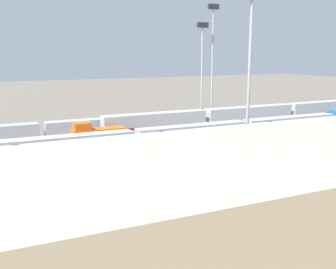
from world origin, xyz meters
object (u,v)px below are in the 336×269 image
light_mast_2 (202,60)px  light_mast_0 (213,50)px  train_on_track_1 (249,117)px  light_mast_1 (250,58)px  train_on_track_2 (97,137)px  train_on_track_5 (197,147)px  train_on_track_3 (183,135)px  train_on_track_0 (153,123)px  maintenance_shed (306,189)px  train_on_track_4 (164,144)px

light_mast_2 → light_mast_0: bearing=-166.7°
train_on_track_1 → light_mast_2: 17.65m
light_mast_1 → train_on_track_2: bearing=-55.7°
train_on_track_5 → train_on_track_3: 10.30m
train_on_track_5 → train_on_track_3: (-2.48, -10.00, 0.01)m
train_on_track_1 → light_mast_2: size_ratio=2.91×
light_mast_0 → train_on_track_0: bearing=12.5°
train_on_track_2 → maintenance_shed: size_ratio=0.17×
train_on_track_2 → light_mast_2: (-29.81, -13.06, 13.70)m
train_on_track_5 → maintenance_shed: size_ratio=2.38×
light_mast_0 → train_on_track_4: bearing=44.9°
train_on_track_3 → light_mast_2: (-14.34, -18.06, 13.80)m
train_on_track_5 → light_mast_0: 38.76m
train_on_track_2 → train_on_track_0: 18.63m
maintenance_shed → train_on_track_0: bearing=-97.4°
train_on_track_4 → train_on_track_1: 32.64m
train_on_track_0 → light_mast_0: (-17.45, -3.86, 16.24)m
train_on_track_5 → light_mast_2: 35.51m
train_on_track_4 → light_mast_1: 21.53m
train_on_track_2 → light_mast_2: light_mast_2 is taller
train_on_track_0 → light_mast_2: size_ratio=3.90×
train_on_track_2 → light_mast_2: 35.32m
light_mast_1 → train_on_track_4: bearing=-63.0°
train_on_track_4 → train_on_track_5: bearing=127.0°
light_mast_0 → maintenance_shed: size_ratio=0.50×
train_on_track_2 → light_mast_1: light_mast_1 is taller
light_mast_0 → light_mast_1: 41.42m
train_on_track_4 → light_mast_2: bearing=-131.7°
train_on_track_5 → light_mast_0: bearing=-125.0°
train_on_track_0 → train_on_track_1: 23.05m
train_on_track_3 → light_mast_1: bearing=92.7°
train_on_track_5 → train_on_track_0: train_on_track_5 is taller
train_on_track_0 → maintenance_shed: size_ratio=1.64×
train_on_track_5 → train_on_track_0: (-2.72, -25.00, -0.03)m
light_mast_1 → light_mast_2: light_mast_1 is taller
train_on_track_1 → maintenance_shed: bearing=59.0°
train_on_track_5 → maintenance_shed: bearing=81.5°
light_mast_0 → train_on_track_1: bearing=119.7°
train_on_track_0 → light_mast_1: bearing=91.1°
train_on_track_2 → train_on_track_5: (-13.00, 15.00, -0.11)m
train_on_track_3 → maintenance_shed: bearing=80.1°
train_on_track_0 → train_on_track_3: bearing=89.1°
train_on_track_4 → light_mast_1: light_mast_1 is taller
train_on_track_2 → light_mast_0: size_ratio=0.35×
train_on_track_2 → light_mast_2: bearing=-156.3°
light_mast_1 → light_mast_2: 39.41m
train_on_track_3 → light_mast_1: (-0.89, 18.97, 14.71)m
train_on_track_5 → light_mast_1: size_ratio=5.31×
light_mast_0 → light_mast_2: (3.36, 0.79, -2.40)m
train_on_track_2 → train_on_track_1: 38.54m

